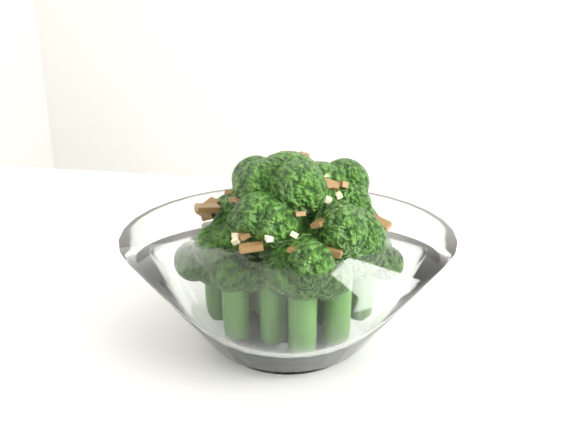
% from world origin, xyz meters
% --- Properties ---
extents(table, '(1.34, 1.03, 0.75)m').
position_xyz_m(table, '(0.09, 0.09, 0.68)').
color(table, white).
rests_on(table, ground).
extents(broccoli_dish, '(0.23, 0.23, 0.14)m').
position_xyz_m(broccoli_dish, '(0.09, 0.05, 0.81)').
color(broccoli_dish, white).
rests_on(broccoli_dish, table).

